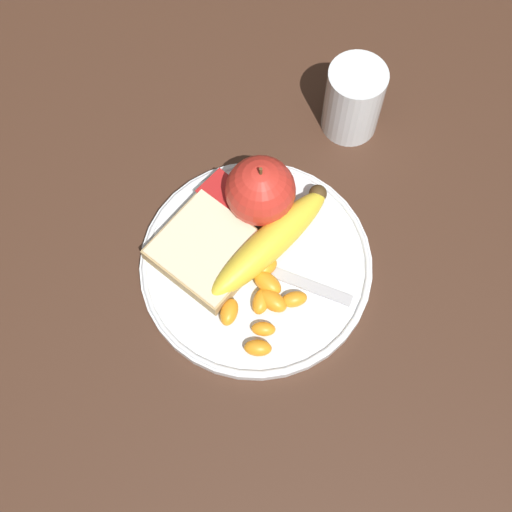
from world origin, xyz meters
TOP-DOWN VIEW (x-y plane):
  - ground_plane at (0.00, 0.00)m, footprint 3.00×3.00m
  - plate at (0.00, 0.00)m, footprint 0.25×0.25m
  - juice_glass at (0.04, -0.21)m, footprint 0.07×0.07m
  - apple at (0.04, -0.05)m, footprint 0.08×0.08m
  - banana at (-0.00, -0.02)m, footprint 0.04×0.18m
  - bread_slice at (0.05, 0.03)m, footprint 0.11×0.11m
  - fork at (-0.01, -0.00)m, footprint 0.16×0.08m
  - jam_packet at (0.08, -0.03)m, footprint 0.05×0.04m
  - orange_segment_0 at (-0.03, 0.01)m, footprint 0.03×0.02m
  - orange_segment_1 at (-0.06, 0.01)m, footprint 0.03×0.03m
  - orange_segment_2 at (-0.07, 0.07)m, footprint 0.03×0.03m
  - orange_segment_3 at (-0.01, -0.00)m, footprint 0.02×0.03m
  - orange_segment_4 at (-0.04, 0.03)m, footprint 0.03×0.03m
  - orange_segment_5 at (-0.04, 0.02)m, footprint 0.04×0.02m
  - orange_segment_6 at (-0.02, 0.06)m, footprint 0.03×0.03m
  - orange_segment_7 at (-0.06, 0.05)m, footprint 0.03×0.03m

SIDE VIEW (x-z plane):
  - ground_plane at x=0.00m, z-range 0.00..0.00m
  - plate at x=0.00m, z-range 0.00..0.02m
  - fork at x=-0.01m, z-range 0.01..0.02m
  - orange_segment_7 at x=-0.06m, z-range 0.01..0.03m
  - orange_segment_1 at x=-0.06m, z-range 0.01..0.03m
  - orange_segment_2 at x=-0.07m, z-range 0.01..0.03m
  - orange_segment_3 at x=-0.01m, z-range 0.01..0.03m
  - orange_segment_4 at x=-0.04m, z-range 0.01..0.03m
  - orange_segment_6 at x=-0.02m, z-range 0.01..0.03m
  - orange_segment_5 at x=-0.04m, z-range 0.01..0.03m
  - orange_segment_0 at x=-0.03m, z-range 0.01..0.03m
  - jam_packet at x=0.08m, z-range 0.01..0.03m
  - bread_slice at x=0.05m, z-range 0.01..0.03m
  - banana at x=0.00m, z-range 0.01..0.05m
  - juice_glass at x=0.04m, z-range 0.00..0.09m
  - apple at x=0.04m, z-range 0.01..0.09m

